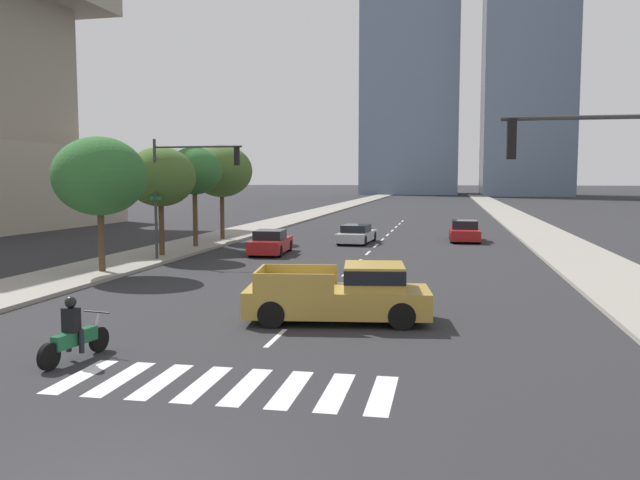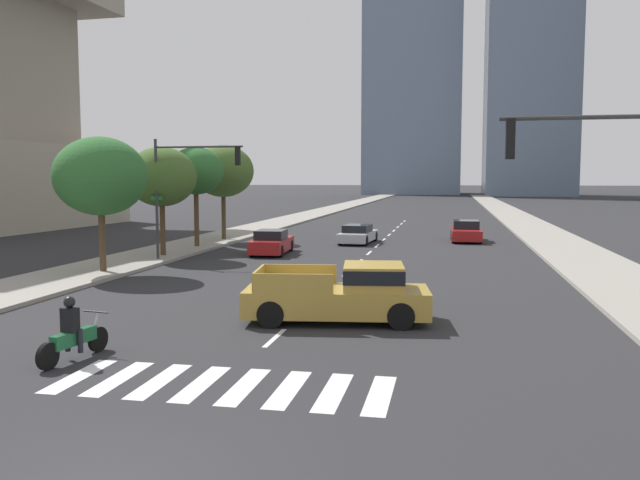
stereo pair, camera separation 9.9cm
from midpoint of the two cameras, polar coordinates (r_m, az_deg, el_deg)
The scene contains 15 objects.
sidewalk_east at distance 38.42m, azimuth 20.91°, elevation -1.06°, with size 4.00×260.00×0.15m, color gray.
sidewalk_west at distance 40.86m, azimuth -11.23°, elevation -0.45°, with size 4.00×260.00×0.15m, color gray.
crosswalk_near at distance 13.65m, azimuth -8.42°, elevation -12.26°, with size 6.75×2.40×0.01m.
lane_divider_center at distance 40.71m, azimuth 4.76°, elevation -0.49°, with size 0.14×50.00×0.01m.
motorcycle_lead at distance 16.08m, azimuth -20.58°, elevation -7.72°, with size 0.72×2.23×1.49m.
pickup_truck at distance 19.07m, azimuth 2.15°, elevation -4.65°, with size 5.48×2.76×1.67m.
sedan_red_0 at distance 36.16m, azimuth -4.35°, elevation -0.25°, with size 1.98×4.46×1.33m.
sedan_silver_1 at distance 42.24m, azimuth 3.11°, elevation 0.48°, with size 2.13×4.79×1.19m.
sedan_red_2 at distance 44.49m, azimuth 12.28°, elevation 0.70°, with size 1.99×4.53×1.36m.
traffic_signal_near at distance 16.00m, azimuth 25.48°, elevation 4.71°, with size 5.00×0.28×5.70m.
traffic_signal_far at distance 32.91m, azimuth -11.48°, elevation 5.36°, with size 4.76×0.28×5.89m.
street_tree_nearest at distance 29.70m, azimuth -18.56°, elevation 5.22°, with size 3.93×3.93×5.74m.
street_tree_second at distance 35.10m, azimuth -13.67°, elevation 5.30°, with size 3.60×3.60×5.59m.
street_tree_third at distance 39.39m, azimuth -10.84°, elevation 5.84°, with size 3.25×3.25×5.79m.
street_tree_fourth at distance 43.82m, azimuth -8.54°, elevation 5.88°, with size 4.00×4.00×6.15m.
Camera 1 is at (4.32, -7.63, 4.12)m, focal length 37.14 mm.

